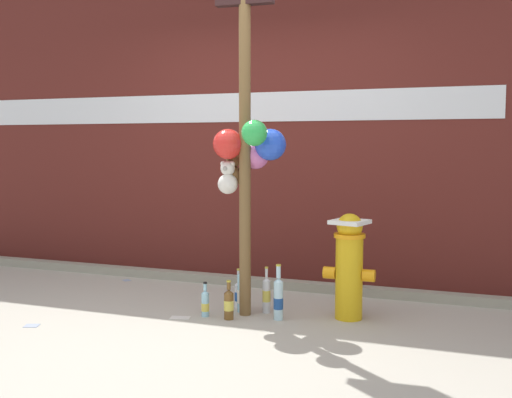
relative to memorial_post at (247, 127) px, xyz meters
The scene contains 14 objects.
ground_plane 1.57m from the memorial_post, 112.28° to the right, with size 14.00×14.00×0.00m, color #ADA899.
building_wall 1.37m from the memorial_post, 100.00° to the left, with size 10.00×0.21×3.61m.
curb_strip 1.68m from the memorial_post, 104.47° to the left, with size 8.00×0.12×0.08m, color gray.
memorial_post is the anchor object (origin of this frame).
fire_hydrant 1.29m from the memorial_post, 11.17° to the left, with size 0.39×0.30×0.80m.
bottle_0 1.31m from the memorial_post, 34.15° to the left, with size 0.06×0.06×0.36m.
bottle_1 1.34m from the memorial_post, 114.57° to the right, with size 0.07×0.07×0.30m.
bottle_2 1.31m from the memorial_post, 12.42° to the right, with size 0.07×0.07×0.42m.
bottle_3 1.38m from the memorial_post, 148.41° to the right, with size 0.06×0.06×0.27m.
bottle_4 1.29m from the memorial_post, 143.43° to the left, with size 0.08×0.08×0.41m.
bottle_5 1.35m from the memorial_post, 131.03° to the left, with size 0.06×0.06×0.32m.
litter_0 2.20m from the memorial_post, 155.77° to the left, with size 0.08×0.06×0.01m, color #8C99B2.
litter_1 1.53m from the memorial_post, 148.10° to the right, with size 0.15×0.09×0.01m, color silver.
litter_2 2.15m from the memorial_post, 148.75° to the right, with size 0.09×0.10×0.01m, color #8C99B2.
Camera 1 is at (1.87, -3.75, 1.32)m, focal length 42.52 mm.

